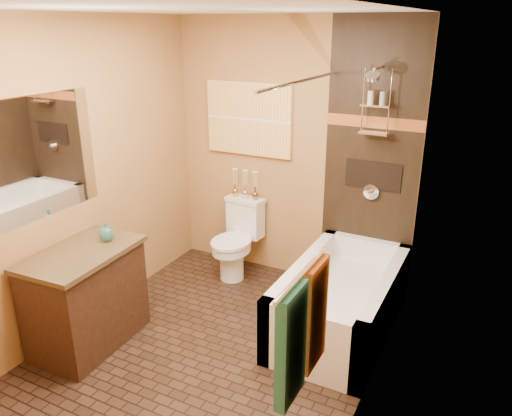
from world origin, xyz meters
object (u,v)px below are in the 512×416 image
Objects in this scene: sunset_painting at (249,119)px; toilet at (237,239)px; vanity at (86,297)px; bathtub at (341,305)px.

sunset_painting is 1.19m from toilet.
vanity reaches higher than toilet.
vanity is (-1.72, -1.10, 0.18)m from bathtub.
bathtub is at bearing 29.46° from vanity.
toilet reaches higher than bathtub.
sunset_painting is 0.60× the size of bathtub.
vanity is at bearing -147.58° from bathtub.
sunset_painting reaches higher than toilet.
bathtub is 2.05m from vanity.
bathtub is (1.24, -0.73, -1.33)m from sunset_painting.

